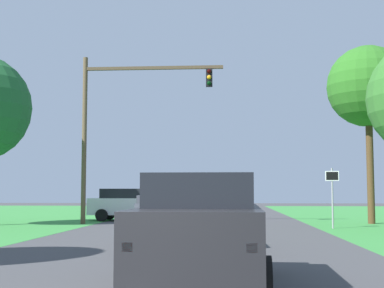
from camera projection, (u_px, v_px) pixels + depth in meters
The scene contains 7 objects.
ground_plane at pixel (185, 243), 17.68m from camera, with size 120.00×120.00×0.00m, color #424244.
red_suv_near at pixel (202, 227), 9.63m from camera, with size 2.26×4.98×1.92m.
pickup_truck_lead at pixel (179, 213), 16.05m from camera, with size 2.32×5.48×1.94m.
traffic_light at pixel (118, 114), 28.34m from camera, with size 7.21×0.40×8.52m.
keep_moving_sign at pixel (332, 190), 24.63m from camera, with size 0.60×0.09×2.67m.
oak_tree_right at pixel (368, 87), 28.66m from camera, with size 4.19×4.19×9.13m.
crossing_suv_far at pixel (129, 204), 31.20m from camera, with size 4.50×2.18×1.78m.
Camera 1 is at (1.43, -6.14, 1.63)m, focal length 52.12 mm.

